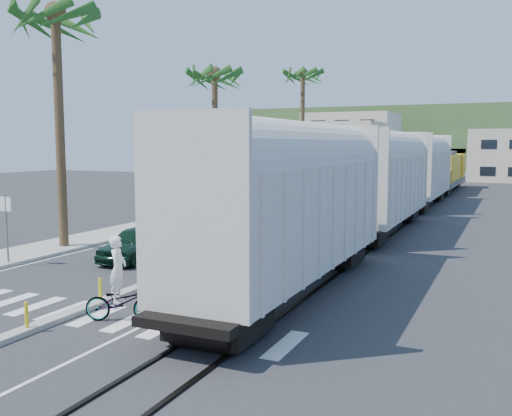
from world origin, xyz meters
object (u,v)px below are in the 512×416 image
at_px(street_sign, 6,219).
at_px(cyclist, 121,295).
at_px(car_lead, 137,243).
at_px(car_second, 207,224).

height_order(street_sign, cyclist, street_sign).
xyz_separation_m(street_sign, cyclist, (8.96, -4.10, -1.20)).
distance_m(street_sign, cyclist, 9.93).
height_order(car_lead, cyclist, cyclist).
bearing_deg(cyclist, street_sign, 43.71).
height_order(car_second, cyclist, cyclist).
xyz_separation_m(car_second, cyclist, (5.08, -14.12, 0.08)).
xyz_separation_m(street_sign, car_lead, (4.16, 3.22, -1.22)).
distance_m(car_second, cyclist, 15.01).
relative_size(car_lead, car_second, 1.04).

